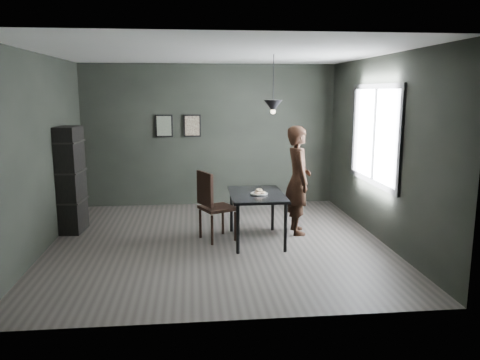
{
  "coord_description": "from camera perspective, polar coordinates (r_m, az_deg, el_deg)",
  "views": [
    {
      "loc": [
        -0.36,
        -6.84,
        2.26
      ],
      "look_at": [
        0.35,
        0.05,
        0.95
      ],
      "focal_mm": 35.0,
      "sensor_mm": 36.0,
      "label": 1
    }
  ],
  "objects": [
    {
      "name": "pendant_lamp",
      "position": [
        7.04,
        4.06,
        8.99
      ],
      "size": [
        0.28,
        0.28,
        0.86
      ],
      "color": "black",
      "rests_on": "ground"
    },
    {
      "name": "white_plate",
      "position": [
        6.98,
        2.35,
        -1.73
      ],
      "size": [
        0.23,
        0.23,
        0.01
      ],
      "primitive_type": "cylinder",
      "color": "white",
      "rests_on": "cafe_table"
    },
    {
      "name": "ceiling",
      "position": [
        6.87,
        -2.97,
        15.21
      ],
      "size": [
        5.0,
        5.0,
        0.02
      ],
      "color": "silver",
      "rests_on": "ground"
    },
    {
      "name": "donut_pile",
      "position": [
        6.98,
        2.35,
        -1.46
      ],
      "size": [
        0.17,
        0.17,
        0.08
      ],
      "rotation": [
        0.0,
        0.0,
        -0.28
      ],
      "color": "beige",
      "rests_on": "white_plate"
    },
    {
      "name": "back_wall",
      "position": [
        9.38,
        -3.68,
        5.43
      ],
      "size": [
        5.0,
        0.1,
        2.8
      ],
      "primitive_type": "cube",
      "color": "black",
      "rests_on": "ground"
    },
    {
      "name": "cafe_table",
      "position": [
        7.08,
        2.06,
        -2.25
      ],
      "size": [
        0.8,
        1.2,
        0.75
      ],
      "color": "black",
      "rests_on": "ground"
    },
    {
      "name": "framed_print_left",
      "position": [
        9.34,
        -9.24,
        6.53
      ],
      "size": [
        0.34,
        0.04,
        0.44
      ],
      "color": "black",
      "rests_on": "ground"
    },
    {
      "name": "woman",
      "position": [
        7.53,
        7.07,
        -0.01
      ],
      "size": [
        0.42,
        0.64,
        1.74
      ],
      "primitive_type": "imported",
      "rotation": [
        0.0,
        0.0,
        1.58
      ],
      "color": "black",
      "rests_on": "ground"
    },
    {
      "name": "ground",
      "position": [
        7.21,
        -2.75,
        -7.57
      ],
      "size": [
        5.0,
        5.0,
        0.0
      ],
      "primitive_type": "plane",
      "color": "#34302D",
      "rests_on": "ground"
    },
    {
      "name": "framed_print_right",
      "position": [
        9.33,
        -5.85,
        6.6
      ],
      "size": [
        0.34,
        0.04,
        0.44
      ],
      "color": "black",
      "rests_on": "ground"
    },
    {
      "name": "window_assembly",
      "position": [
        7.61,
        16.06,
        5.33
      ],
      "size": [
        0.04,
        1.96,
        1.56
      ],
      "color": "white",
      "rests_on": "ground"
    },
    {
      "name": "wood_chair",
      "position": [
        7.14,
        -3.45,
        -2.64
      ],
      "size": [
        0.62,
        0.62,
        1.08
      ],
      "rotation": [
        0.0,
        0.0,
        0.43
      ],
      "color": "black",
      "rests_on": "ground"
    },
    {
      "name": "shelf_unit",
      "position": [
        8.03,
        -19.91,
        0.03
      ],
      "size": [
        0.37,
        0.6,
        1.72
      ],
      "primitive_type": "cube",
      "rotation": [
        0.0,
        0.0,
        -0.08
      ],
      "color": "black",
      "rests_on": "ground"
    }
  ]
}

